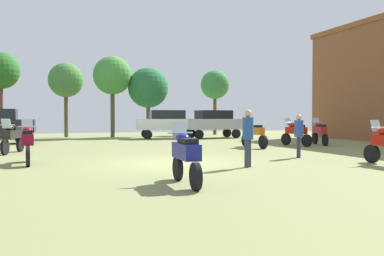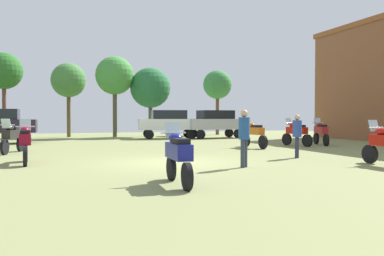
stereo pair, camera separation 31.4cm
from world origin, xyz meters
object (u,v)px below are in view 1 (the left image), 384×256
Objects in this scene: person_3 at (248,134)px; car_1 at (167,122)px; tree_4 at (1,71)px; tree_5 at (215,85)px; tree_2 at (66,81)px; motorcycle_3 at (296,132)px; motorcycle_6 at (13,136)px; tree_3 at (112,76)px; motorcycle_2 at (28,142)px; motorcycle_5 at (320,132)px; car_5 at (214,122)px; motorcycle_7 at (186,154)px; tree_7 at (148,88)px; motorcycle_9 at (254,133)px; person_1 at (299,133)px.

car_1 is at bearing -136.40° from person_3.
tree_4 is 1.10× the size of tree_5.
person_3 is at bearing -179.17° from car_1.
tree_2 is (-6.67, 4.46, 3.10)m from car_1.
person_3 is at bearing -144.15° from motorcycle_3.
motorcycle_6 is 0.36× the size of tree_3.
tree_5 is at bearing 48.46° from motorcycle_2.
motorcycle_5 is 8.93m from car_5.
tree_2 is (-1.72, 23.25, 3.56)m from motorcycle_7.
motorcycle_5 is at bearing -6.00° from motorcycle_3.
motorcycle_3 is 8.73m from car_5.
tree_7 reaches higher than car_5.
motorcycle_7 is at bearing 152.70° from car_5.
motorcycle_3 is at bearing -94.44° from tree_5.
motorcycle_9 reaches higher than motorcycle_7.
car_5 is at bearing 85.64° from motorcycle_3.
person_3 is (-6.59, -7.25, 0.32)m from motorcycle_3.
motorcycle_5 is at bearing -162.90° from motorcycle_6.
motorcycle_7 is at bearing -94.13° from tree_3.
motorcycle_2 is 13.68m from motorcycle_3.
motorcycle_9 is 0.37× the size of tree_3.
tree_4 is at bearing 176.78° from tree_3.
person_3 reaches higher than motorcycle_9.
tree_3 is (-5.15, 12.76, 3.88)m from motorcycle_9.
motorcycle_9 is at bearing -104.96° from tree_5.
motorcycle_9 is 0.50× the size of car_1.
tree_4 reaches higher than car_1.
motorcycle_7 is at bearing -85.77° from tree_2.
motorcycle_7 is at bearing -131.31° from motorcycle_9.
tree_3 is 1.15× the size of tree_7.
tree_5 is (5.54, 4.51, 3.06)m from car_1.
motorcycle_6 is 10.46m from person_3.
motorcycle_6 is at bearing -82.38° from tree_4.
tree_3 reaches higher than tree_2.
tree_4 is 1.14× the size of tree_7.
motorcycle_6 is at bearing 141.60° from car_1.
person_1 is (10.43, -5.58, 0.23)m from motorcycle_6.
person_1 is (1.05, -14.45, -0.21)m from car_1.
tree_3 reaches higher than tree_7.
tree_4 reaches higher than tree_5.
tree_3 is at bearing 110.35° from motorcycle_3.
motorcycle_2 is at bearing -128.53° from tree_5.
car_1 is 0.74× the size of tree_3.
motorcycle_9 is 0.41× the size of tree_5.
car_1 and car_5 have the same top height.
tree_7 is (-2.45, 12.54, 3.02)m from motorcycle_9.
car_1 reaches higher than motorcycle_9.
car_1 is at bearing -33.77° from tree_2.
car_5 is at bearing -16.32° from tree_4.
car_5 is at bearing 68.00° from motorcycle_7.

